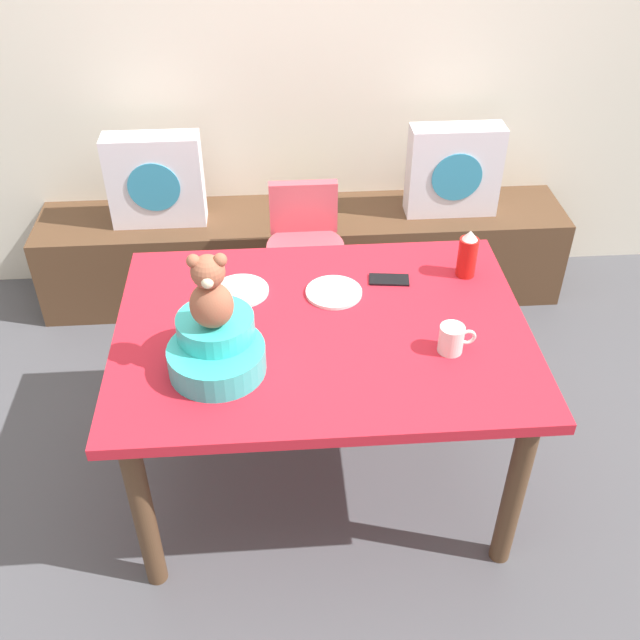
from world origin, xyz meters
TOP-DOWN VIEW (x-y plane):
  - ground_plane at (0.00, 0.00)m, footprint 8.00×8.00m
  - back_wall at (0.00, 1.53)m, footprint 4.40×0.10m
  - window_bench at (0.00, 1.26)m, footprint 2.60×0.44m
  - pillow_floral_left at (-0.69, 1.24)m, footprint 0.44×0.15m
  - pillow_floral_right at (0.72, 1.24)m, footprint 0.44×0.15m
  - book_stack at (0.02, 1.26)m, footprint 0.20×0.14m
  - dining_table at (0.00, 0.00)m, footprint 1.38×1.01m
  - highchair at (-0.01, 0.82)m, footprint 0.34×0.45m
  - infant_seat_teal at (-0.34, -0.18)m, footprint 0.30×0.33m
  - teddy_bear at (-0.34, -0.18)m, footprint 0.13×0.12m
  - ketchup_bottle at (0.55, 0.27)m, footprint 0.07×0.07m
  - coffee_mug at (0.40, -0.15)m, footprint 0.12×0.08m
  - dinner_plate_near at (0.06, 0.18)m, footprint 0.20×0.20m
  - dinner_plate_far at (-0.27, 0.22)m, footprint 0.20×0.20m
  - cell_phone at (0.26, 0.25)m, footprint 0.15×0.09m

SIDE VIEW (x-z plane):
  - ground_plane at x=0.00m, z-range 0.00..0.00m
  - window_bench at x=0.00m, z-range 0.00..0.46m
  - book_stack at x=0.02m, z-range 0.46..0.53m
  - highchair at x=-0.01m, z-range 0.13..0.92m
  - dining_table at x=0.00m, z-range 0.28..1.02m
  - pillow_floral_left at x=-0.69m, z-range 0.46..0.90m
  - pillow_floral_right at x=0.72m, z-range 0.46..0.90m
  - cell_phone at x=0.26m, z-range 0.74..0.75m
  - dinner_plate_near at x=0.06m, z-range 0.74..0.75m
  - dinner_plate_far at x=-0.27m, z-range 0.74..0.75m
  - coffee_mug at x=0.40m, z-range 0.74..0.84m
  - infant_seat_teal at x=-0.34m, z-range 0.73..0.89m
  - ketchup_bottle at x=0.55m, z-range 0.73..0.92m
  - teddy_bear at x=-0.34m, z-range 0.89..1.14m
  - back_wall at x=0.00m, z-range 0.00..2.60m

